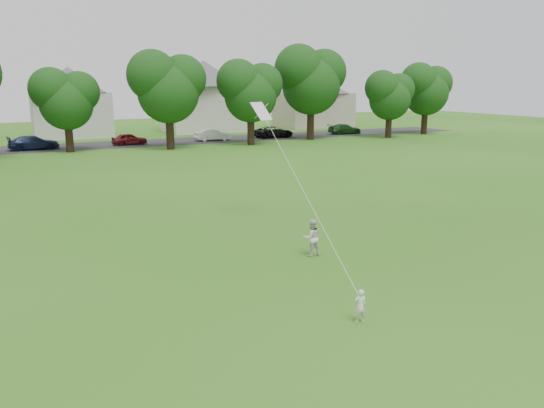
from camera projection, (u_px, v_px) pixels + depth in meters
name	position (u px, v px, depth m)	size (l,w,h in m)	color
ground	(284.00, 297.00, 15.46)	(160.00, 160.00, 0.00)	#2A5E15
street	(85.00, 146.00, 52.08)	(90.00, 7.00, 0.01)	#2D2D30
toddler	(360.00, 306.00, 13.70)	(0.33, 0.22, 0.91)	silver
older_boy	(312.00, 238.00, 18.95)	(0.66, 0.52, 1.36)	silver
kite	(298.00, 181.00, 18.28)	(1.69, 5.78, 11.62)	white
tree_row	(57.00, 78.00, 44.33)	(81.79, 9.22, 11.58)	black
parked_cars	(109.00, 140.00, 52.02)	(64.37, 2.38, 1.30)	black
house_row	(76.00, 93.00, 59.99)	(77.12, 14.02, 10.38)	beige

